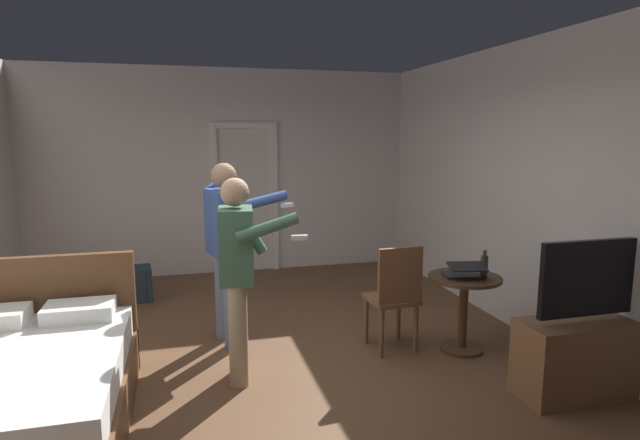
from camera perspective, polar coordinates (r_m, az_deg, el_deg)
ground_plane at (r=4.57m, az=-6.26°, el=-16.22°), size 7.44×7.44×0.00m
wall_back at (r=7.57m, az=-10.44°, el=5.15°), size 5.54×0.12×2.87m
wall_right at (r=5.28m, az=23.96°, el=2.76°), size 0.12×7.01×2.87m
doorway_frame at (r=7.54m, az=-8.14°, el=3.56°), size 0.93×0.08×2.13m
bed at (r=4.12m, az=-30.11°, el=-15.79°), size 1.38×1.91×1.02m
tv_flatscreen at (r=4.57m, az=27.30°, el=-12.32°), size 1.12×0.40×1.21m
side_table at (r=4.98m, az=15.39°, el=-8.45°), size 0.65×0.65×0.70m
laptop at (r=4.85m, az=15.39°, el=-5.50°), size 0.38×0.39×0.15m
bottle_on_table at (r=4.90m, az=17.44°, el=-4.82°), size 0.06×0.06×0.25m
wooden_chair at (r=4.81m, az=8.16°, el=-7.95°), size 0.45×0.45×0.99m
person_blue_shirt at (r=4.17m, az=-8.90°, el=-5.08°), size 0.65×0.59×1.64m
person_striped_shirt at (r=4.94m, az=-10.12°, el=-2.11°), size 0.79×0.65×1.71m
suitcase_dark at (r=6.71m, az=-20.20°, el=-6.56°), size 0.52×0.41×0.39m
suitcase_small at (r=6.66m, az=-20.52°, el=-6.67°), size 0.65×0.44×0.40m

